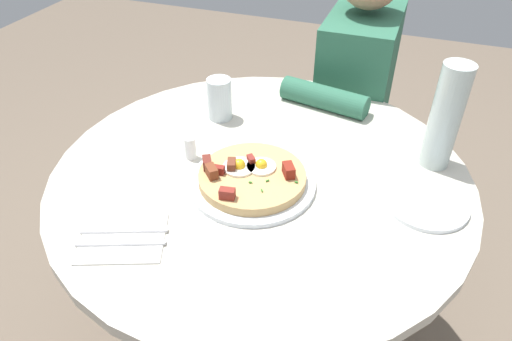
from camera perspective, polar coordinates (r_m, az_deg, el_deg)
The scene contains 11 objects.
dining_table at distance 1.26m, azimuth 0.52°, elevation -6.30°, with size 1.02×1.02×0.74m.
person_seated at distance 1.76m, azimuth 11.30°, elevation 4.97°, with size 0.52×0.33×1.14m.
pizza_plate at distance 1.10m, azimuth -0.60°, elevation -1.45°, with size 0.30×0.30×0.01m, color white.
breakfast_pizza at distance 1.08m, azimuth -0.74°, elevation -0.61°, with size 0.25×0.25×0.05m.
bread_plate at distance 1.11m, azimuth 20.00°, elevation -3.75°, with size 0.18×0.18×0.01m, color white.
napkin at distance 1.00m, azimuth -15.89°, elevation -7.91°, with size 0.17×0.14×0.00m, color white.
fork at distance 1.01m, azimuth -15.74°, elevation -7.01°, with size 0.18×0.01×0.01m, color silver.
knife at distance 0.99m, azimuth -16.14°, elevation -8.47°, with size 0.18×0.01×0.01m, color silver.
water_glass at distance 1.32m, azimuth -4.45°, elevation 8.68°, with size 0.07×0.07×0.12m, color silver.
water_bottle at distance 1.18m, azimuth 22.07°, elevation 6.04°, with size 0.07×0.07×0.26m, color silver.
salt_shaker at distance 1.18m, azimuth -8.00°, elevation 2.73°, with size 0.03×0.03×0.06m, color white.
Camera 1 is at (-0.86, -0.30, 1.43)m, focal length 32.88 mm.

